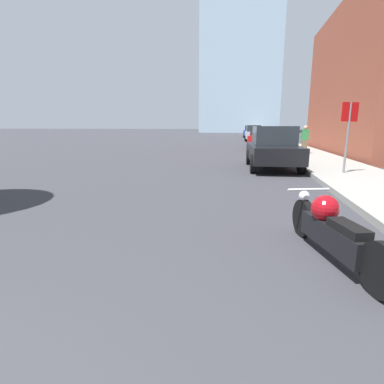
% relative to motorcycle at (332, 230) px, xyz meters
% --- Properties ---
extents(sidewalk, '(2.72, 240.00, 0.15)m').
position_rel_motorcycle_xyz_m(sidewalk, '(2.45, 35.85, -0.31)').
color(sidewalk, gray).
rests_on(sidewalk, ground_plane).
extents(motorcycle, '(0.82, 2.22, 0.78)m').
position_rel_motorcycle_xyz_m(motorcycle, '(0.00, 0.00, 0.00)').
color(motorcycle, black).
rests_on(motorcycle, ground_plane).
extents(parked_car_black, '(2.02, 4.22, 1.66)m').
position_rel_motorcycle_xyz_m(parked_car_black, '(0.00, 8.41, 0.45)').
color(parked_car_black, black).
rests_on(parked_car_black, ground_plane).
extents(parked_car_red, '(2.05, 4.64, 1.61)m').
position_rel_motorcycle_xyz_m(parked_car_red, '(0.10, 20.28, 0.44)').
color(parked_car_red, red).
rests_on(parked_car_red, ground_plane).
extents(parked_car_silver, '(1.99, 3.94, 1.79)m').
position_rel_motorcycle_xyz_m(parked_car_silver, '(-0.10, 31.53, 0.49)').
color(parked_car_silver, '#BCBCC1').
rests_on(parked_car_silver, ground_plane).
extents(parked_car_blue, '(2.14, 4.22, 1.78)m').
position_rel_motorcycle_xyz_m(parked_car_blue, '(-0.21, 43.70, 0.50)').
color(parked_car_blue, '#1E3899').
rests_on(parked_car_blue, ground_plane).
extents(parked_car_white, '(2.08, 4.45, 1.81)m').
position_rel_motorcycle_xyz_m(parked_car_white, '(-0.13, 54.76, 0.50)').
color(parked_car_white, silver).
rests_on(parked_car_white, ground_plane).
extents(stop_sign, '(0.57, 0.26, 2.26)m').
position_rel_motorcycle_xyz_m(stop_sign, '(2.18, 6.77, 1.31)').
color(stop_sign, slate).
rests_on(stop_sign, sidewalk).
extents(pedestrian, '(0.36, 0.22, 1.56)m').
position_rel_motorcycle_xyz_m(pedestrian, '(2.25, 14.12, 0.55)').
color(pedestrian, brown).
rests_on(pedestrian, sidewalk).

